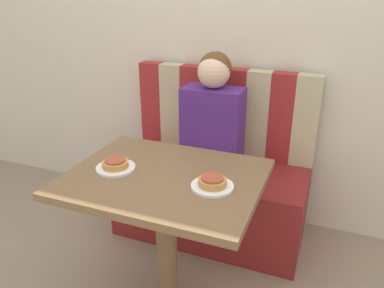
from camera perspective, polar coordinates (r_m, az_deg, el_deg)
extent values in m
cube|color=beige|center=(2.44, 6.12, 17.67)|extent=(7.00, 0.05, 2.60)
cube|color=maroon|center=(2.46, 2.90, -8.34)|extent=(1.18, 0.57, 0.48)
cube|color=maroon|center=(2.64, -5.90, 6.19)|extent=(0.15, 0.10, 0.57)
cube|color=tan|center=(2.57, -2.96, 5.87)|extent=(0.15, 0.10, 0.57)
cube|color=maroon|center=(2.52, 0.10, 5.52)|extent=(0.15, 0.10, 0.57)
cube|color=tan|center=(2.47, 3.29, 5.13)|extent=(0.15, 0.10, 0.57)
cube|color=maroon|center=(2.43, 6.59, 4.72)|extent=(0.15, 0.10, 0.57)
cube|color=tan|center=(2.40, 9.98, 4.28)|extent=(0.15, 0.10, 0.57)
cube|color=maroon|center=(2.38, 13.45, 3.81)|extent=(0.15, 0.10, 0.57)
cube|color=tan|center=(2.37, 16.96, 3.32)|extent=(0.15, 0.10, 0.57)
cube|color=brown|center=(1.68, -4.21, -5.28)|extent=(0.86, 0.69, 0.03)
cylinder|color=brown|center=(1.89, -3.88, -15.25)|extent=(0.10, 0.10, 0.71)
cube|color=#4C237A|center=(2.25, 3.14, 2.37)|extent=(0.35, 0.19, 0.50)
sphere|color=beige|center=(2.15, 3.34, 10.90)|extent=(0.19, 0.19, 0.19)
sphere|color=brown|center=(2.17, 3.55, 11.45)|extent=(0.19, 0.19, 0.19)
cylinder|color=white|center=(1.76, -11.55, -3.58)|extent=(0.18, 0.18, 0.01)
cylinder|color=white|center=(1.57, 3.10, -6.45)|extent=(0.18, 0.18, 0.01)
cylinder|color=#C68E47|center=(1.75, -11.60, -3.00)|extent=(0.12, 0.12, 0.03)
cylinder|color=#AD472D|center=(1.74, -11.65, -2.45)|extent=(0.09, 0.09, 0.01)
cylinder|color=#C68E47|center=(1.56, 3.12, -5.82)|extent=(0.12, 0.12, 0.03)
cylinder|color=#AD472D|center=(1.55, 3.13, -5.22)|extent=(0.09, 0.09, 0.01)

